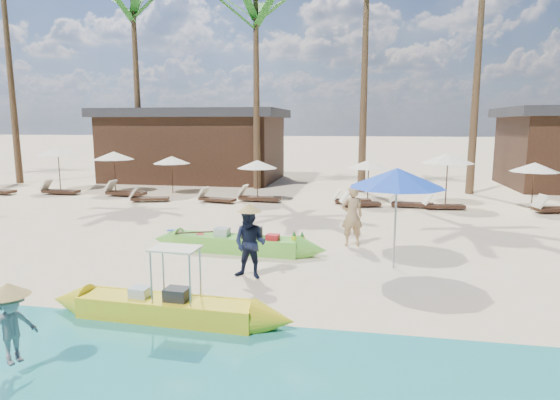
% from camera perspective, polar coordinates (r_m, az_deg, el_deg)
% --- Properties ---
extents(ground, '(240.00, 240.00, 0.00)m').
position_cam_1_polar(ground, '(10.78, -2.70, -9.33)').
color(ground, beige).
rests_on(ground, ground).
extents(green_canoe, '(5.52, 0.97, 0.70)m').
position_cam_1_polar(green_canoe, '(12.77, -5.31, -5.28)').
color(green_canoe, '#68CC3E').
rests_on(green_canoe, ground).
extents(yellow_canoe, '(5.15, 0.81, 1.34)m').
position_cam_1_polar(yellow_canoe, '(8.71, -13.64, -12.70)').
color(yellow_canoe, yellow).
rests_on(yellow_canoe, ground).
extents(tourist, '(0.73, 0.58, 1.73)m').
position_cam_1_polar(tourist, '(13.37, 8.78, -1.91)').
color(tourist, tan).
rests_on(tourist, ground).
extents(vendor_green, '(0.85, 0.71, 1.58)m').
position_cam_1_polar(vendor_green, '(10.51, -3.68, -5.34)').
color(vendor_green, '#121932').
rests_on(vendor_green, ground).
extents(vendor_yellow, '(0.62, 0.76, 1.03)m').
position_cam_1_polar(vendor_yellow, '(7.55, -29.88, -13.32)').
color(vendor_yellow, gray).
rests_on(vendor_yellow, ground).
extents(blue_umbrella, '(2.25, 2.25, 2.42)m').
position_cam_1_polar(blue_umbrella, '(11.29, 14.08, 2.65)').
color(blue_umbrella, '#99999E').
rests_on(blue_umbrella, ground).
extents(resort_parasol_2, '(2.18, 2.18, 2.25)m').
position_cam_1_polar(resort_parasol_2, '(26.84, -25.46, 5.38)').
color(resort_parasol_2, '#392217').
rests_on(resort_parasol_2, ground).
extents(resort_parasol_3, '(2.00, 2.00, 2.06)m').
position_cam_1_polar(resort_parasol_3, '(24.94, -19.61, 5.13)').
color(resort_parasol_3, '#392217').
rests_on(resort_parasol_3, ground).
extents(lounger_3_left, '(1.88, 0.59, 0.64)m').
position_cam_1_polar(lounger_3_left, '(25.38, -25.40, 1.09)').
color(lounger_3_left, '#392217').
rests_on(lounger_3_left, ground).
extents(lounger_3_right, '(2.02, 0.74, 0.67)m').
position_cam_1_polar(lounger_3_right, '(23.54, -18.54, 0.96)').
color(lounger_3_right, '#392217').
rests_on(lounger_3_right, ground).
extents(resort_parasol_4, '(1.81, 1.81, 1.86)m').
position_cam_1_polar(resort_parasol_4, '(23.63, -13.07, 4.78)').
color(resort_parasol_4, '#392217').
rests_on(resort_parasol_4, ground).
extents(lounger_4_left, '(1.78, 0.97, 0.58)m').
position_cam_1_polar(lounger_4_left, '(21.59, -15.88, 0.29)').
color(lounger_4_left, '#392217').
rests_on(lounger_4_left, ground).
extents(lounger_4_right, '(1.80, 0.88, 0.59)m').
position_cam_1_polar(lounger_4_right, '(20.80, -7.96, 0.24)').
color(lounger_4_right, '#392217').
rests_on(lounger_4_right, ground).
extents(resort_parasol_5, '(1.79, 1.79, 1.85)m').
position_cam_1_polar(resort_parasol_5, '(20.72, -2.79, 4.37)').
color(resort_parasol_5, '#392217').
rests_on(resort_parasol_5, ground).
extents(lounger_5_left, '(1.97, 0.79, 0.65)m').
position_cam_1_polar(lounger_5_left, '(20.83, -2.86, 0.39)').
color(lounger_5_left, '#392217').
rests_on(lounger_5_left, ground).
extents(resort_parasol_6, '(1.84, 1.84, 1.90)m').
position_cam_1_polar(resort_parasol_6, '(20.60, 10.76, 4.32)').
color(resort_parasol_6, '#392217').
rests_on(resort_parasol_6, ground).
extents(lounger_6_left, '(1.76, 0.92, 0.57)m').
position_cam_1_polar(lounger_6_left, '(19.69, 9.48, -0.32)').
color(lounger_6_left, '#392217').
rests_on(lounger_6_left, ground).
extents(lounger_6_right, '(1.70, 0.79, 0.56)m').
position_cam_1_polar(lounger_6_right, '(20.53, 8.52, 0.08)').
color(lounger_6_right, '#392217').
rests_on(lounger_6_right, ground).
extents(resort_parasol_7, '(2.17, 2.17, 2.24)m').
position_cam_1_polar(resort_parasol_7, '(20.85, 19.79, 4.84)').
color(resort_parasol_7, '#392217').
rests_on(resort_parasol_7, ground).
extents(lounger_7_left, '(1.80, 0.60, 0.61)m').
position_cam_1_polar(lounger_7_left, '(20.07, 15.46, -0.32)').
color(lounger_7_left, '#392217').
rests_on(lounger_7_left, ground).
extents(lounger_7_right, '(1.69, 0.68, 0.56)m').
position_cam_1_polar(lounger_7_right, '(20.01, 19.08, -0.57)').
color(lounger_7_right, '#392217').
rests_on(lounger_7_right, ground).
extents(resort_parasol_8, '(1.86, 1.86, 1.92)m').
position_cam_1_polar(resort_parasol_8, '(21.20, 28.62, 3.53)').
color(resort_parasol_8, '#392217').
rests_on(resort_parasol_8, ground).
extents(lounger_8_left, '(1.99, 1.02, 0.65)m').
position_cam_1_polar(lounger_8_left, '(21.06, 30.58, -0.81)').
color(lounger_8_left, '#392217').
rests_on(lounger_8_left, ground).
extents(palm_2, '(2.08, 2.08, 11.33)m').
position_cam_1_polar(palm_2, '(28.68, -17.43, 20.44)').
color(palm_2, brown).
rests_on(palm_2, ground).
extents(palm_3, '(2.08, 2.08, 10.52)m').
position_cam_1_polar(palm_3, '(25.40, -2.96, 20.96)').
color(palm_3, brown).
rests_on(palm_3, ground).
extents(pavilion_west, '(10.80, 6.60, 4.30)m').
position_cam_1_polar(pavilion_west, '(29.35, -10.29, 6.71)').
color(pavilion_west, '#392217').
rests_on(pavilion_west, ground).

